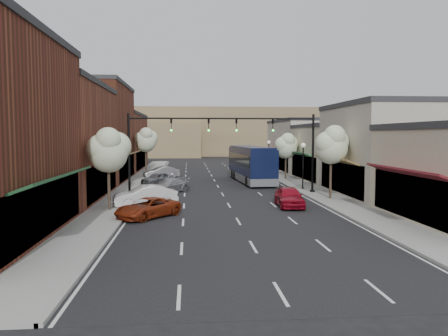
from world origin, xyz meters
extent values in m
plane|color=black|center=(0.00, 0.00, 0.00)|extent=(160.00, 160.00, 0.00)
cube|color=gray|center=(-8.40, 18.50, 0.07)|extent=(2.80, 73.00, 0.15)
cube|color=gray|center=(8.40, 18.50, 0.07)|extent=(2.80, 73.00, 0.15)
cube|color=gray|center=(-7.00, 18.50, 0.07)|extent=(0.25, 73.00, 0.17)
cube|color=gray|center=(7.00, 18.50, 0.07)|extent=(0.25, 73.00, 0.17)
cube|color=black|center=(-10.10, -8.00, 1.60)|extent=(0.60, 11.90, 2.60)
cube|color=#1A4325|center=(-9.30, -8.00, 3.10)|extent=(1.07, 9.80, 0.49)
cube|color=brown|center=(-14.30, 6.00, 4.50)|extent=(9.00, 14.00, 9.00)
cube|color=#2D2D30|center=(-14.30, 6.00, 9.20)|extent=(9.20, 14.10, 0.40)
cube|color=black|center=(-10.10, 6.00, 1.60)|extent=(0.60, 11.90, 2.60)
cube|color=maroon|center=(-9.30, 6.00, 3.10)|extent=(1.07, 9.80, 0.49)
cube|color=brown|center=(-14.30, 20.00, 5.25)|extent=(9.00, 14.00, 10.50)
cube|color=#2D2D30|center=(-14.30, 20.00, 10.70)|extent=(9.20, 14.10, 0.40)
cube|color=black|center=(-10.10, 20.00, 1.60)|extent=(0.60, 11.90, 2.60)
cube|color=olive|center=(-9.30, 20.00, 3.10)|extent=(1.07, 9.80, 0.49)
cube|color=brown|center=(-14.30, 36.00, 4.00)|extent=(9.00, 18.00, 8.00)
cube|color=#2D2D30|center=(-14.30, 36.00, 8.20)|extent=(9.20, 18.10, 0.40)
cube|color=black|center=(-10.10, 36.00, 1.60)|extent=(0.60, 15.30, 2.60)
cube|color=#1A4325|center=(-9.30, 36.00, 3.10)|extent=(1.07, 12.60, 0.49)
cube|color=black|center=(10.10, -6.00, 1.60)|extent=(0.60, 10.20, 2.60)
cube|color=maroon|center=(9.30, -6.00, 3.10)|extent=(1.07, 8.40, 0.49)
cube|color=#B7AE9D|center=(13.80, 6.00, 3.75)|extent=(8.00, 12.00, 7.50)
cube|color=#2D2D30|center=(13.80, 6.00, 7.70)|extent=(8.20, 12.10, 0.40)
cube|color=black|center=(10.10, 6.00, 1.60)|extent=(0.60, 10.20, 2.60)
cube|color=olive|center=(9.30, 6.00, 3.10)|extent=(1.07, 8.40, 0.49)
cube|color=beige|center=(13.80, 18.00, 3.00)|extent=(8.00, 12.00, 6.00)
cube|color=#2D2D30|center=(13.80, 18.00, 6.20)|extent=(8.20, 12.10, 0.40)
cube|color=black|center=(10.10, 18.00, 1.60)|extent=(0.60, 10.20, 2.60)
cube|color=#1A4325|center=(9.30, 18.00, 3.10)|extent=(1.07, 8.40, 0.49)
cube|color=#B7AE9D|center=(13.80, 32.00, 3.50)|extent=(8.00, 16.00, 7.00)
cube|color=#2D2D30|center=(13.80, 32.00, 7.20)|extent=(8.20, 16.10, 0.40)
cube|color=black|center=(10.10, 32.00, 1.60)|extent=(0.60, 13.60, 2.60)
cube|color=maroon|center=(9.30, 32.00, 3.10)|extent=(1.07, 11.20, 0.49)
cube|color=#7A6647|center=(0.00, 90.00, 6.00)|extent=(120.00, 30.00, 12.00)
cube|color=#7A6647|center=(-25.00, 78.00, 4.00)|extent=(50.00, 20.00, 8.00)
cylinder|color=black|center=(8.00, 8.00, 0.15)|extent=(0.44, 0.44, 0.30)
cylinder|color=black|center=(8.00, 8.00, 3.50)|extent=(0.20, 0.20, 7.00)
cylinder|color=black|center=(4.00, 8.00, 6.60)|extent=(8.00, 0.14, 0.14)
imported|color=black|center=(4.40, 8.00, 6.00)|extent=(0.18, 0.46, 1.10)
sphere|color=#19E533|center=(4.40, 7.88, 5.58)|extent=(0.18, 0.18, 0.18)
imported|color=black|center=(1.20, 8.00, 6.00)|extent=(0.18, 0.46, 1.10)
sphere|color=#19E533|center=(1.20, 7.88, 5.58)|extent=(0.18, 0.18, 0.18)
cylinder|color=black|center=(-8.00, 8.00, 0.15)|extent=(0.44, 0.44, 0.30)
cylinder|color=black|center=(-8.00, 8.00, 3.50)|extent=(0.20, 0.20, 7.00)
cylinder|color=black|center=(-4.00, 8.00, 6.60)|extent=(8.00, 0.14, 0.14)
imported|color=black|center=(-4.40, 8.00, 6.00)|extent=(0.18, 0.46, 1.10)
sphere|color=#19E533|center=(-4.40, 7.88, 5.58)|extent=(0.18, 0.18, 0.18)
imported|color=black|center=(-1.20, 8.00, 6.00)|extent=(0.18, 0.46, 1.10)
sphere|color=#19E533|center=(-1.20, 7.88, 5.58)|extent=(0.18, 0.18, 0.18)
cylinder|color=#47382B|center=(8.30, 4.00, 1.86)|extent=(0.20, 0.20, 3.71)
sphere|color=#B8D4A3|center=(8.30, 4.00, 4.18)|extent=(2.60, 2.60, 2.60)
sphere|color=#B8D4A3|center=(8.80, 4.30, 4.64)|extent=(2.00, 2.00, 2.00)
sphere|color=#B8D4A3|center=(7.90, 3.70, 4.52)|extent=(1.90, 1.90, 1.90)
sphere|color=#B8D4A3|center=(8.40, 3.50, 5.10)|extent=(1.70, 1.70, 1.70)
cylinder|color=#47382B|center=(8.30, 20.00, 1.66)|extent=(0.20, 0.20, 3.33)
sphere|color=#B8D4A3|center=(8.30, 20.00, 3.74)|extent=(2.60, 2.60, 2.60)
sphere|color=#B8D4A3|center=(8.80, 20.30, 4.16)|extent=(2.00, 2.00, 2.00)
sphere|color=#B8D4A3|center=(7.90, 19.70, 4.06)|extent=(1.90, 1.90, 1.90)
sphere|color=#B8D4A3|center=(8.40, 19.50, 4.58)|extent=(1.70, 1.70, 1.70)
cylinder|color=#47382B|center=(-8.30, 0.00, 1.76)|extent=(0.20, 0.20, 3.52)
sphere|color=#B8D4A3|center=(-8.30, 0.00, 3.96)|extent=(2.60, 2.60, 2.60)
sphere|color=#B8D4A3|center=(-7.80, 0.30, 4.40)|extent=(2.00, 2.00, 2.00)
sphere|color=#B8D4A3|center=(-8.70, -0.30, 4.29)|extent=(1.90, 1.90, 1.90)
sphere|color=#B8D4A3|center=(-8.20, -0.50, 4.84)|extent=(1.70, 1.70, 1.70)
cylinder|color=#47382B|center=(-8.30, 26.00, 1.92)|extent=(0.20, 0.20, 3.84)
sphere|color=#B8D4A3|center=(-8.30, 26.00, 4.32)|extent=(2.60, 2.60, 2.60)
sphere|color=#B8D4A3|center=(-7.80, 26.30, 4.80)|extent=(2.00, 2.00, 2.00)
sphere|color=#B8D4A3|center=(-8.70, 25.70, 4.68)|extent=(1.90, 1.90, 1.90)
sphere|color=#B8D4A3|center=(-8.20, 25.50, 5.28)|extent=(1.70, 1.70, 1.70)
cylinder|color=black|center=(7.80, 10.50, 0.10)|extent=(0.28, 0.28, 0.20)
cylinder|color=black|center=(7.80, 10.50, 2.00)|extent=(0.12, 0.12, 4.00)
sphere|color=white|center=(7.80, 10.50, 4.22)|extent=(0.44, 0.44, 0.44)
cylinder|color=black|center=(7.80, 28.00, 0.10)|extent=(0.28, 0.28, 0.20)
cylinder|color=black|center=(7.80, 28.00, 2.00)|extent=(0.12, 0.12, 4.00)
sphere|color=white|center=(7.80, 28.00, 4.22)|extent=(0.44, 0.44, 0.44)
cube|color=black|center=(3.89, 17.88, 2.09)|extent=(3.65, 12.98, 3.29)
cube|color=#595B60|center=(3.89, 17.88, 0.59)|extent=(3.67, 13.00, 0.75)
cube|color=black|center=(3.89, 17.88, 2.56)|extent=(3.64, 11.96, 1.17)
cube|color=black|center=(3.89, 17.88, 3.79)|extent=(3.40, 12.45, 0.27)
cube|color=black|center=(4.33, 11.54, 2.78)|extent=(2.22, 0.23, 1.28)
cylinder|color=black|center=(2.95, 13.32, 0.56)|extent=(0.42, 1.13, 1.11)
cylinder|color=black|center=(5.46, 13.49, 0.56)|extent=(0.42, 1.13, 1.11)
cylinder|color=black|center=(2.36, 21.85, 0.56)|extent=(0.42, 1.13, 1.11)
cylinder|color=black|center=(4.87, 22.02, 0.56)|extent=(0.42, 1.13, 1.11)
cylinder|color=black|center=(2.46, 20.35, 0.56)|extent=(0.42, 1.13, 1.11)
cylinder|color=black|center=(4.98, 20.53, 0.56)|extent=(0.42, 1.13, 1.11)
imported|color=maroon|center=(4.27, 1.02, 0.74)|extent=(1.95, 4.41, 1.48)
imported|color=maroon|center=(-5.52, -2.36, 0.62)|extent=(4.48, 4.74, 1.24)
imported|color=silver|center=(-6.12, 2.14, 0.76)|extent=(4.87, 2.91, 1.52)
imported|color=gray|center=(-4.71, 9.60, 0.63)|extent=(4.19, 4.42, 1.26)
imported|color=slate|center=(-6.20, 16.18, 0.64)|extent=(3.67, 3.75, 1.28)
imported|color=#A4A3A9|center=(-6.20, 23.03, 0.70)|extent=(4.52, 2.95, 1.41)
camera|label=1|loc=(-2.98, -29.67, 5.16)|focal=35.00mm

